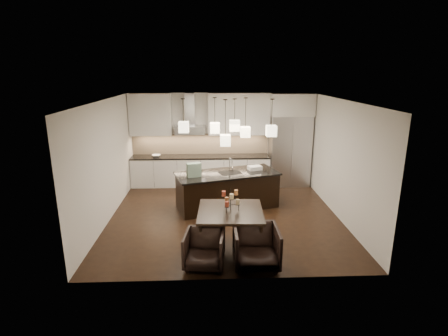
{
  "coord_description": "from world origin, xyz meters",
  "views": [
    {
      "loc": [
        -0.34,
        -7.98,
        3.44
      ],
      "look_at": [
        0.0,
        0.2,
        1.15
      ],
      "focal_mm": 28.0,
      "sensor_mm": 36.0,
      "label": 1
    }
  ],
  "objects_px": {
    "dining_table": "(230,228)",
    "refrigerator": "(289,151)",
    "island_body": "(227,191)",
    "armchair_right": "(256,247)",
    "armchair_left": "(204,249)"
  },
  "relations": [
    {
      "from": "armchair_left",
      "to": "refrigerator",
      "type": "bearing_deg",
      "value": 68.23
    },
    {
      "from": "island_body",
      "to": "armchair_left",
      "type": "bearing_deg",
      "value": -117.8
    },
    {
      "from": "refrigerator",
      "to": "armchair_right",
      "type": "distance_m",
      "value": 5.04
    },
    {
      "from": "refrigerator",
      "to": "armchair_right",
      "type": "xyz_separation_m",
      "value": [
        -1.63,
        -4.72,
        -0.7
      ]
    },
    {
      "from": "refrigerator",
      "to": "dining_table",
      "type": "relative_size",
      "value": 1.69
    },
    {
      "from": "island_body",
      "to": "dining_table",
      "type": "xyz_separation_m",
      "value": [
        -0.04,
        -2.11,
        -0.06
      ]
    },
    {
      "from": "refrigerator",
      "to": "armchair_left",
      "type": "bearing_deg",
      "value": -118.7
    },
    {
      "from": "refrigerator",
      "to": "armchair_left",
      "type": "relative_size",
      "value": 2.97
    },
    {
      "from": "dining_table",
      "to": "armchair_left",
      "type": "relative_size",
      "value": 1.76
    },
    {
      "from": "dining_table",
      "to": "refrigerator",
      "type": "bearing_deg",
      "value": 65.15
    },
    {
      "from": "armchair_right",
      "to": "dining_table",
      "type": "bearing_deg",
      "value": 118.34
    },
    {
      "from": "island_body",
      "to": "armchair_left",
      "type": "xyz_separation_m",
      "value": [
        -0.56,
        -2.85,
        -0.11
      ]
    },
    {
      "from": "island_body",
      "to": "armchair_right",
      "type": "xyz_separation_m",
      "value": [
        0.37,
        -2.9,
        -0.07
      ]
    },
    {
      "from": "island_body",
      "to": "armchair_left",
      "type": "distance_m",
      "value": 2.91
    },
    {
      "from": "refrigerator",
      "to": "dining_table",
      "type": "distance_m",
      "value": 4.49
    }
  ]
}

